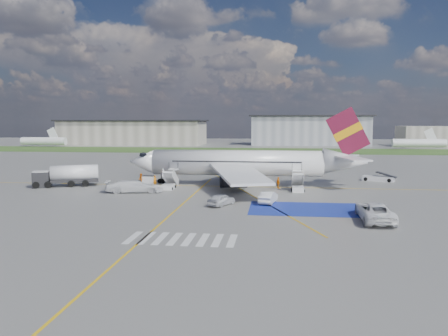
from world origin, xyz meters
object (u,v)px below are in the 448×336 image
Objects in this scene: airliner at (247,163)px; car_silver_a at (221,200)px; fuel_tanker at (67,177)px; belt_loader at (379,179)px; car_silver_b at (268,197)px; van_white_a at (375,208)px; gpu_cart at (149,181)px; van_white_b at (134,184)px.

car_silver_a is at bearing -96.27° from airliner.
fuel_tanker reaches higher than car_silver_a.
belt_loader reaches higher than car_silver_b.
car_silver_b is 13.18m from van_white_a.
fuel_tanker is 12.22m from gpu_cart.
car_silver_b is at bearing -34.29° from van_white_a.
car_silver_b is (18.61, -13.07, 0.06)m from gpu_cart.
fuel_tanker is at bearing -170.18° from airliner.
van_white_a is at bearing -30.64° from gpu_cart.
airliner is 17.62m from van_white_b.
gpu_cart is at bearing -23.64° from car_silver_b.
car_silver_a is 17.02m from van_white_a.
car_silver_b is at bearing -30.18° from gpu_cart.
van_white_a is at bearing 155.10° from car_silver_b.
fuel_tanker reaches higher than belt_loader.
car_silver_a is (25.06, -12.36, -0.64)m from fuel_tanker.
van_white_b is (-18.47, 5.81, 0.41)m from car_silver_b.
van_white_b is at bearing -148.64° from airliner.
van_white_a is (-7.04, -29.47, 0.80)m from belt_loader.
car_silver_b is 0.76× the size of van_white_b.
airliner is 6.79× the size of belt_loader.
gpu_cart is at bearing -10.13° from van_white_b.
fuel_tanker is 2.16× the size of car_silver_b.
car_silver_a is 0.71× the size of van_white_b.
airliner is at bearing -65.14° from car_silver_b.
belt_loader is at bearing 17.70° from airliner.
car_silver_b is (-17.65, -21.67, 0.33)m from belt_loader.
car_silver_b is 0.69× the size of van_white_a.
gpu_cart is at bearing -142.79° from belt_loader.
belt_loader reaches higher than gpu_cart.
car_silver_a is 15.27m from van_white_b.
fuel_tanker is 1.75× the size of belt_loader.
car_silver_b is (5.42, 2.11, 0.03)m from car_silver_a.
van_white_b is at bearing -84.04° from gpu_cart.
car_silver_a is (-23.07, -23.78, 0.30)m from belt_loader.
car_silver_a is 0.93× the size of car_silver_b.
belt_loader is 1.32× the size of car_silver_a.
gpu_cart is 0.34× the size of belt_loader.
airliner reaches higher than van_white_a.
fuel_tanker is at bearing -21.66° from van_white_a.
car_silver_b is 19.37m from van_white_b.
fuel_tanker is 1.50× the size of van_white_a.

